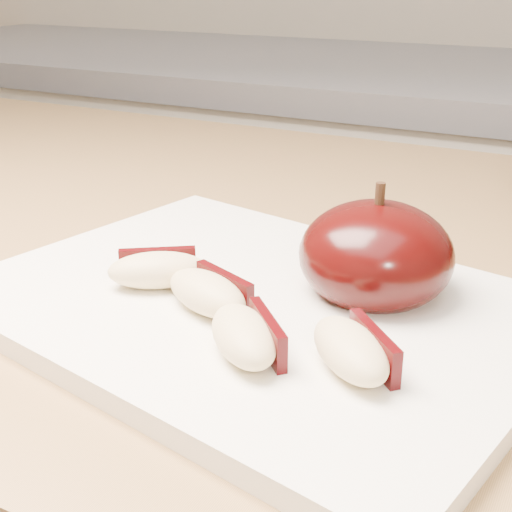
% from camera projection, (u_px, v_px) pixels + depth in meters
% --- Properties ---
extents(back_cabinet, '(2.40, 0.62, 0.94)m').
position_uv_depth(back_cabinet, '(425.00, 329.00, 1.30)').
color(back_cabinet, silver).
rests_on(back_cabinet, ground).
extents(cutting_board, '(0.36, 0.29, 0.01)m').
position_uv_depth(cutting_board, '(256.00, 306.00, 0.41)').
color(cutting_board, white).
rests_on(cutting_board, island_counter).
extents(apple_half, '(0.10, 0.10, 0.07)m').
position_uv_depth(apple_half, '(376.00, 255.00, 0.41)').
color(apple_half, black).
rests_on(apple_half, cutting_board).
extents(apple_wedge_a, '(0.06, 0.06, 0.02)m').
position_uv_depth(apple_wedge_a, '(158.00, 269.00, 0.42)').
color(apple_wedge_a, beige).
rests_on(apple_wedge_a, cutting_board).
extents(apple_wedge_b, '(0.06, 0.05, 0.02)m').
position_uv_depth(apple_wedge_b, '(209.00, 292.00, 0.39)').
color(apple_wedge_b, beige).
rests_on(apple_wedge_b, cutting_board).
extents(apple_wedge_c, '(0.06, 0.06, 0.02)m').
position_uv_depth(apple_wedge_c, '(246.00, 335.00, 0.34)').
color(apple_wedge_c, beige).
rests_on(apple_wedge_c, cutting_board).
extents(apple_wedge_d, '(0.06, 0.06, 0.02)m').
position_uv_depth(apple_wedge_d, '(353.00, 349.00, 0.33)').
color(apple_wedge_d, beige).
rests_on(apple_wedge_d, cutting_board).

